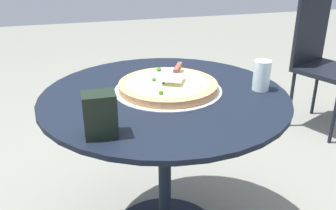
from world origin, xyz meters
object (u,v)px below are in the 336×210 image
(patio_chair_near, at_px, (321,55))
(napkin_dispenser, at_px, (100,115))
(pizza_on_tray, at_px, (168,86))
(pizza_server, at_px, (175,72))
(patio_table, at_px, (165,135))
(drinking_cup, at_px, (262,75))

(patio_chair_near, bearing_deg, napkin_dispenser, 34.66)
(pizza_on_tray, xyz_separation_m, patio_chair_near, (-1.30, -0.80, -0.20))
(pizza_server, distance_m, napkin_dispenser, 0.47)
(pizza_on_tray, bearing_deg, patio_chair_near, -148.38)
(patio_table, xyz_separation_m, pizza_on_tray, (-0.02, -0.03, 0.19))
(napkin_dispenser, bearing_deg, pizza_server, 46.49)
(pizza_server, bearing_deg, patio_chair_near, -148.79)
(patio_table, xyz_separation_m, napkin_dispenser, (0.27, 0.27, 0.25))
(pizza_on_tray, bearing_deg, pizza_server, -137.34)
(patio_table, height_order, napkin_dispenser, napkin_dispenser)
(napkin_dispenser, relative_size, patio_chair_near, 0.15)
(drinking_cup, relative_size, napkin_dispenser, 0.87)
(patio_table, xyz_separation_m, pizza_server, (-0.06, -0.07, 0.24))
(pizza_server, distance_m, drinking_cup, 0.33)
(patio_table, relative_size, napkin_dispenser, 6.99)
(pizza_server, bearing_deg, drinking_cup, 158.22)
(patio_table, distance_m, napkin_dispenser, 0.45)
(patio_table, height_order, patio_chair_near, patio_chair_near)
(drinking_cup, distance_m, patio_chair_near, 1.33)
(pizza_server, bearing_deg, pizza_on_tray, 42.66)
(patio_table, height_order, pizza_on_tray, pizza_on_tray)
(pizza_server, height_order, drinking_cup, drinking_cup)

